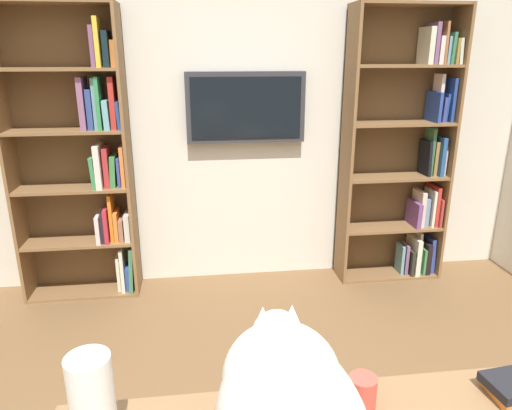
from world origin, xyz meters
name	(u,v)px	position (x,y,z in m)	size (l,w,h in m)	color
wall_back	(237,106)	(0.00, -2.23, 1.35)	(4.52, 0.06, 2.70)	silver
bookshelf_left	(407,156)	(-1.27, -2.06, 0.97)	(0.80, 0.28, 2.05)	brown
bookshelf_right	(85,162)	(1.09, -2.06, 1.00)	(0.81, 0.28, 2.03)	brown
wall_mounted_tv	(246,108)	(-0.05, -2.15, 1.34)	(0.86, 0.07, 0.50)	#333338
paper_towel_roll	(93,404)	(0.59, 0.28, 0.89)	(0.11, 0.11, 0.27)	white
coffee_mug	(362,392)	(-0.12, 0.22, 0.81)	(0.08, 0.08, 0.10)	#D84C3F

